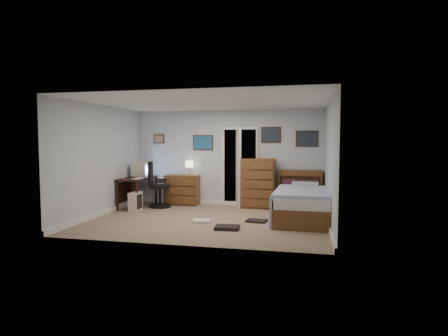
# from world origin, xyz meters

# --- Properties ---
(floor) EXTENTS (5.00, 4.00, 0.02)m
(floor) POSITION_xyz_m (0.00, 0.00, -0.01)
(floor) COLOR gray
(floor) RESTS_ON ground
(computer_desk) EXTENTS (0.64, 1.33, 0.76)m
(computer_desk) POSITION_xyz_m (-2.29, 1.23, 0.58)
(computer_desk) COLOR black
(computer_desk) RESTS_ON floor
(crt_monitor) EXTENTS (0.40, 0.37, 0.36)m
(crt_monitor) POSITION_xyz_m (-2.18, 1.38, 0.94)
(crt_monitor) COLOR beige
(crt_monitor) RESTS_ON computer_desk
(keyboard) EXTENTS (0.16, 0.41, 0.02)m
(keyboard) POSITION_xyz_m (-2.02, 0.88, 0.77)
(keyboard) COLOR beige
(keyboard) RESTS_ON computer_desk
(pc_tower) EXTENTS (0.22, 0.43, 0.45)m
(pc_tower) POSITION_xyz_m (-2.00, 0.68, 0.23)
(pc_tower) COLOR beige
(pc_tower) RESTS_ON floor
(office_chair) EXTENTS (0.68, 0.68, 1.16)m
(office_chair) POSITION_xyz_m (-1.66, 1.25, 0.45)
(office_chair) COLOR black
(office_chair) RESTS_ON floor
(media_stack) EXTENTS (0.16, 0.16, 0.76)m
(media_stack) POSITION_xyz_m (-2.32, 1.35, 0.38)
(media_stack) COLOR maroon
(media_stack) RESTS_ON floor
(low_dresser) EXTENTS (0.90, 0.47, 0.79)m
(low_dresser) POSITION_xyz_m (-1.17, 1.77, 0.39)
(low_dresser) COLOR brown
(low_dresser) RESTS_ON floor
(table_lamp) EXTENTS (0.20, 0.20, 0.38)m
(table_lamp) POSITION_xyz_m (-0.97, 1.77, 1.07)
(table_lamp) COLOR gold
(table_lamp) RESTS_ON low_dresser
(doorway) EXTENTS (0.96, 1.12, 2.05)m
(doorway) POSITION_xyz_m (0.35, 2.27, 1.00)
(doorway) COLOR black
(doorway) RESTS_ON floor
(tall_dresser) EXTENTS (0.87, 0.53, 1.25)m
(tall_dresser) POSITION_xyz_m (0.85, 1.75, 0.62)
(tall_dresser) COLOR brown
(tall_dresser) RESTS_ON floor
(headboard_bookcase) EXTENTS (1.08, 0.31, 0.97)m
(headboard_bookcase) POSITION_xyz_m (1.90, 1.86, 0.51)
(headboard_bookcase) COLOR brown
(headboard_bookcase) RESTS_ON floor
(bed) EXTENTS (1.25, 2.23, 0.72)m
(bed) POSITION_xyz_m (1.98, 0.45, 0.34)
(bed) COLOR brown
(bed) RESTS_ON floor
(wall_posters) EXTENTS (4.38, 0.04, 0.60)m
(wall_posters) POSITION_xyz_m (0.57, 1.98, 1.75)
(wall_posters) COLOR #331E11
(wall_posters) RESTS_ON floor
(floor_clutter) EXTENTS (1.54, 1.14, 0.06)m
(floor_clutter) POSITION_xyz_m (0.51, -0.41, 0.03)
(floor_clutter) COLOR silver
(floor_clutter) RESTS_ON floor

